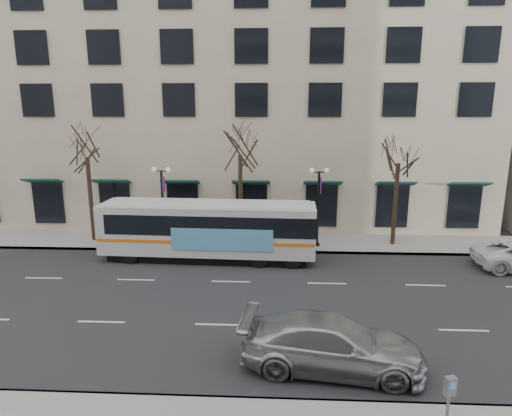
# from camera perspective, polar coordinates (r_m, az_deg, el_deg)

# --- Properties ---
(ground) EXTENTS (160.00, 160.00, 0.00)m
(ground) POSITION_cam_1_polar(r_m,az_deg,el_deg) (20.55, -4.10, -12.24)
(ground) COLOR black
(ground) RESTS_ON ground
(sidewalk_far) EXTENTS (80.00, 4.00, 0.15)m
(sidewalk_far) POSITION_cam_1_polar(r_m,az_deg,el_deg) (28.92, 7.95, -4.63)
(sidewalk_far) COLOR gray
(sidewalk_far) RESTS_ON ground
(building_hotel) EXTENTS (40.00, 20.00, 24.00)m
(building_hotel) POSITION_cam_1_polar(r_m,az_deg,el_deg) (39.84, -3.67, 17.58)
(building_hotel) COLOR #B9A58D
(building_hotel) RESTS_ON ground
(tree_far_left) EXTENTS (3.60, 3.60, 8.34)m
(tree_far_left) POSITION_cam_1_polar(r_m,az_deg,el_deg) (29.99, -21.75, 8.12)
(tree_far_left) COLOR black
(tree_far_left) RESTS_ON ground
(tree_far_mid) EXTENTS (3.60, 3.60, 8.55)m
(tree_far_mid) POSITION_cam_1_polar(r_m,az_deg,el_deg) (27.43, -2.15, 9.09)
(tree_far_mid) COLOR black
(tree_far_mid) RESTS_ON ground
(tree_far_right) EXTENTS (3.60, 3.60, 8.06)m
(tree_far_right) POSITION_cam_1_polar(r_m,az_deg,el_deg) (28.42, 18.57, 7.59)
(tree_far_right) COLOR black
(tree_far_right) RESTS_ON ground
(lamp_post_left) EXTENTS (1.22, 0.45, 5.21)m
(lamp_post_left) POSITION_cam_1_polar(r_m,az_deg,el_deg) (28.25, -12.33, 0.79)
(lamp_post_left) COLOR black
(lamp_post_left) RESTS_ON ground
(lamp_post_right) EXTENTS (1.22, 0.45, 5.21)m
(lamp_post_right) POSITION_cam_1_polar(r_m,az_deg,el_deg) (27.42, 8.30, 0.59)
(lamp_post_right) COLOR black
(lamp_post_right) RESTS_ON ground
(city_bus) EXTENTS (12.78, 3.26, 3.44)m
(city_bus) POSITION_cam_1_polar(r_m,az_deg,el_deg) (25.51, -6.23, -2.74)
(city_bus) COLOR silver
(city_bus) RESTS_ON ground
(silver_car) EXTENTS (6.50, 3.25, 1.81)m
(silver_car) POSITION_cam_1_polar(r_m,az_deg,el_deg) (15.58, 10.04, -17.39)
(silver_car) COLOR #A7A9AF
(silver_car) RESTS_ON ground
(pay_station) EXTENTS (0.35, 0.27, 1.42)m
(pay_station) POSITION_cam_1_polar(r_m,az_deg,el_deg) (13.90, 24.42, -21.21)
(pay_station) COLOR gray
(pay_station) RESTS_ON sidewalk_near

